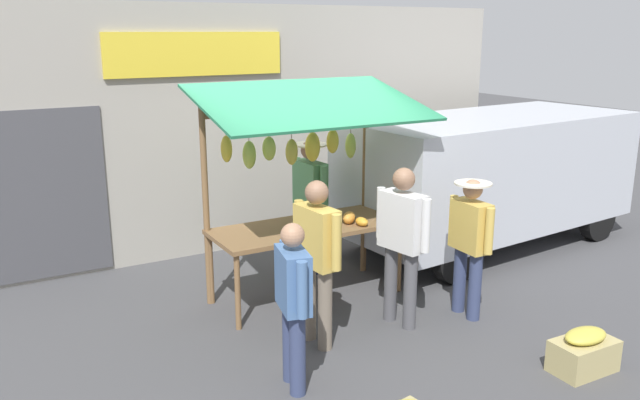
{
  "coord_description": "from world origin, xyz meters",
  "views": [
    {
      "loc": [
        3.42,
        6.24,
        3.05
      ],
      "look_at": [
        0.0,
        0.3,
        1.25
      ],
      "focal_mm": 36.35,
      "sensor_mm": 36.0,
      "label": 1
    }
  ],
  "objects_px": {
    "parked_van": "(482,170)",
    "market_stall": "(306,167)",
    "produce_crate_near": "(584,352)",
    "shopper_with_ponytail": "(293,297)",
    "vendor_with_sunhat": "(310,195)",
    "shopper_with_shopping_bag": "(317,251)",
    "shopper_in_striped_shirt": "(470,238)",
    "shopper_in_grey_tee": "(402,235)"
  },
  "relations": [
    {
      "from": "vendor_with_sunhat",
      "to": "parked_van",
      "type": "relative_size",
      "value": 0.38
    },
    {
      "from": "shopper_in_striped_shirt",
      "to": "shopper_with_ponytail",
      "type": "bearing_deg",
      "value": 101.42
    },
    {
      "from": "market_stall",
      "to": "vendor_with_sunhat",
      "type": "distance_m",
      "value": 0.99
    },
    {
      "from": "shopper_with_shopping_bag",
      "to": "shopper_in_striped_shirt",
      "type": "height_order",
      "value": "shopper_with_shopping_bag"
    },
    {
      "from": "market_stall",
      "to": "produce_crate_near",
      "type": "distance_m",
      "value": 3.41
    },
    {
      "from": "market_stall",
      "to": "parked_van",
      "type": "bearing_deg",
      "value": -172.87
    },
    {
      "from": "produce_crate_near",
      "to": "vendor_with_sunhat",
      "type": "bearing_deg",
      "value": -75.51
    },
    {
      "from": "parked_van",
      "to": "shopper_with_shopping_bag",
      "type": "bearing_deg",
      "value": 18.34
    },
    {
      "from": "shopper_with_ponytail",
      "to": "parked_van",
      "type": "bearing_deg",
      "value": -49.98
    },
    {
      "from": "market_stall",
      "to": "shopper_with_ponytail",
      "type": "distance_m",
      "value": 2.15
    },
    {
      "from": "shopper_in_striped_shirt",
      "to": "market_stall",
      "type": "bearing_deg",
      "value": 45.28
    },
    {
      "from": "shopper_with_shopping_bag",
      "to": "produce_crate_near",
      "type": "distance_m",
      "value": 2.63
    },
    {
      "from": "shopper_with_ponytail",
      "to": "produce_crate_near",
      "type": "xyz_separation_m",
      "value": [
        -2.43,
        1.09,
        -0.67
      ]
    },
    {
      "from": "market_stall",
      "to": "vendor_with_sunhat",
      "type": "bearing_deg",
      "value": -122.09
    },
    {
      "from": "market_stall",
      "to": "shopper_in_striped_shirt",
      "type": "xyz_separation_m",
      "value": [
        -1.26,
        1.35,
        -0.66
      ]
    },
    {
      "from": "vendor_with_sunhat",
      "to": "shopper_in_striped_shirt",
      "type": "distance_m",
      "value": 2.22
    },
    {
      "from": "shopper_with_shopping_bag",
      "to": "market_stall",
      "type": "bearing_deg",
      "value": -29.4
    },
    {
      "from": "shopper_in_striped_shirt",
      "to": "produce_crate_near",
      "type": "height_order",
      "value": "shopper_in_striped_shirt"
    },
    {
      "from": "market_stall",
      "to": "parked_van",
      "type": "xyz_separation_m",
      "value": [
        -3.07,
        -0.38,
        -0.43
      ]
    },
    {
      "from": "vendor_with_sunhat",
      "to": "produce_crate_near",
      "type": "distance_m",
      "value": 3.74
    },
    {
      "from": "market_stall",
      "to": "shopper_in_striped_shirt",
      "type": "distance_m",
      "value": 1.96
    },
    {
      "from": "parked_van",
      "to": "shopper_in_grey_tee",
      "type": "bearing_deg",
      "value": 26.48
    },
    {
      "from": "market_stall",
      "to": "produce_crate_near",
      "type": "xyz_separation_m",
      "value": [
        -1.36,
        2.81,
        -1.37
      ]
    },
    {
      "from": "vendor_with_sunhat",
      "to": "shopper_with_shopping_bag",
      "type": "xyz_separation_m",
      "value": [
        0.94,
        1.83,
        -0.05
      ]
    },
    {
      "from": "vendor_with_sunhat",
      "to": "parked_van",
      "type": "distance_m",
      "value": 2.65
    },
    {
      "from": "vendor_with_sunhat",
      "to": "shopper_in_striped_shirt",
      "type": "xyz_separation_m",
      "value": [
        -0.82,
        2.06,
        -0.13
      ]
    },
    {
      "from": "shopper_in_grey_tee",
      "to": "shopper_with_ponytail",
      "type": "relative_size",
      "value": 1.13
    },
    {
      "from": "vendor_with_sunhat",
      "to": "parked_van",
      "type": "xyz_separation_m",
      "value": [
        -2.62,
        0.33,
        0.1
      ]
    },
    {
      "from": "parked_van",
      "to": "produce_crate_near",
      "type": "bearing_deg",
      "value": 57.35
    },
    {
      "from": "shopper_with_shopping_bag",
      "to": "produce_crate_near",
      "type": "height_order",
      "value": "shopper_with_shopping_bag"
    },
    {
      "from": "shopper_in_grey_tee",
      "to": "shopper_with_shopping_bag",
      "type": "bearing_deg",
      "value": 77.36
    },
    {
      "from": "vendor_with_sunhat",
      "to": "shopper_in_grey_tee",
      "type": "bearing_deg",
      "value": -1.41
    },
    {
      "from": "parked_van",
      "to": "market_stall",
      "type": "bearing_deg",
      "value": 2.65
    },
    {
      "from": "shopper_with_ponytail",
      "to": "produce_crate_near",
      "type": "height_order",
      "value": "shopper_with_ponytail"
    },
    {
      "from": "shopper_in_grey_tee",
      "to": "produce_crate_near",
      "type": "height_order",
      "value": "shopper_in_grey_tee"
    },
    {
      "from": "market_stall",
      "to": "parked_van",
      "type": "distance_m",
      "value": 3.12
    },
    {
      "from": "vendor_with_sunhat",
      "to": "shopper_in_grey_tee",
      "type": "xyz_separation_m",
      "value": [
        -0.05,
        1.87,
        -0.03
      ]
    },
    {
      "from": "vendor_with_sunhat",
      "to": "market_stall",
      "type": "bearing_deg",
      "value": -34.96
    },
    {
      "from": "shopper_in_striped_shirt",
      "to": "produce_crate_near",
      "type": "distance_m",
      "value": 1.63
    },
    {
      "from": "shopper_in_striped_shirt",
      "to": "parked_van",
      "type": "height_order",
      "value": "parked_van"
    },
    {
      "from": "market_stall",
      "to": "parked_van",
      "type": "height_order",
      "value": "market_stall"
    },
    {
      "from": "parked_van",
      "to": "produce_crate_near",
      "type": "xyz_separation_m",
      "value": [
        1.71,
        3.2,
        -0.93
      ]
    }
  ]
}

